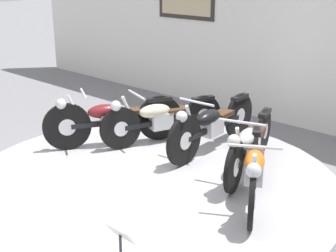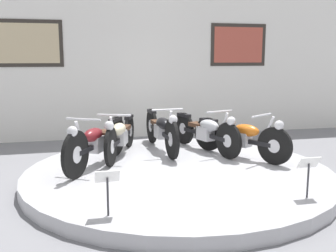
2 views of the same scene
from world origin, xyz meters
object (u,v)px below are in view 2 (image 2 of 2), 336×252
motorcycle_maroon (96,141)px  info_placard_front_left (107,183)px  motorcycle_cream (120,135)px  motorcycle_orange (241,136)px  motorcycle_silver (206,131)px  motorcycle_black (161,129)px  info_placard_front_centre (309,168)px

motorcycle_maroon → info_placard_front_left: motorcycle_maroon is taller
motorcycle_cream → motorcycle_orange: motorcycle_cream is taller
motorcycle_silver → motorcycle_black: bearing=163.5°
motorcycle_cream → motorcycle_silver: (1.54, -0.00, 0.00)m
info_placard_front_left → info_placard_front_centre: size_ratio=1.00×
motorcycle_maroon → motorcycle_silver: size_ratio=0.94×
motorcycle_maroon → motorcycle_cream: motorcycle_maroon is taller
motorcycle_black → motorcycle_silver: motorcycle_black is taller
motorcycle_silver → motorcycle_orange: bearing=-52.7°
info_placard_front_left → info_placard_front_centre: same height
motorcycle_cream → info_placard_front_left: size_ratio=3.64×
motorcycle_cream → motorcycle_silver: same height
motorcycle_maroon → motorcycle_cream: (0.43, 0.57, -0.03)m
motorcycle_black → info_placard_front_centre: (1.19, -2.77, -0.03)m
motorcycle_silver → motorcycle_orange: motorcycle_silver is taller
motorcycle_orange → info_placard_front_left: motorcycle_orange is taller
motorcycle_maroon → motorcycle_cream: bearing=52.9°
info_placard_front_left → motorcycle_orange: bearing=39.5°
motorcycle_black → motorcycle_orange: (1.20, -0.80, -0.03)m
motorcycle_maroon → motorcycle_silver: bearing=16.1°
info_placard_front_left → info_placard_front_centre: 2.39m
motorcycle_cream → info_placard_front_centre: (1.96, -2.55, -0.01)m
motorcycle_orange → motorcycle_maroon: bearing=179.9°
motorcycle_cream → motorcycle_silver: 1.54m
info_placard_front_centre → motorcycle_black: bearing=113.3°
info_placard_front_left → info_placard_front_centre: bearing=0.0°
motorcycle_maroon → info_placard_front_left: (0.00, -1.98, -0.03)m
motorcycle_maroon → motorcycle_black: same height
motorcycle_maroon → motorcycle_orange: motorcycle_maroon is taller
motorcycle_maroon → motorcycle_silver: 2.05m
motorcycle_silver → info_placard_front_centre: motorcycle_silver is taller
motorcycle_orange → motorcycle_cream: bearing=163.8°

